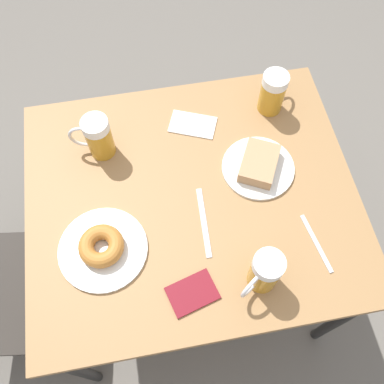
% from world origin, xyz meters
% --- Properties ---
extents(ground_plane, '(8.00, 8.00, 0.00)m').
position_xyz_m(ground_plane, '(0.00, 0.00, 0.00)').
color(ground_plane, '#666059').
extents(table, '(0.83, 0.97, 0.71)m').
position_xyz_m(table, '(0.00, 0.00, 0.65)').
color(table, '#997044').
rests_on(table, ground_plane).
extents(plate_with_cake, '(0.22, 0.22, 0.05)m').
position_xyz_m(plate_with_cake, '(0.05, -0.21, 0.73)').
color(plate_with_cake, white).
rests_on(plate_with_cake, table).
extents(plate_with_donut, '(0.25, 0.25, 0.05)m').
position_xyz_m(plate_with_donut, '(-0.12, 0.27, 0.73)').
color(plate_with_donut, white).
rests_on(plate_with_donut, table).
extents(beer_mug_left, '(0.08, 0.13, 0.15)m').
position_xyz_m(beer_mug_left, '(0.20, 0.25, 0.78)').
color(beer_mug_left, '#C68C23').
rests_on(beer_mug_left, table).
extents(beer_mug_center, '(0.09, 0.12, 0.15)m').
position_xyz_m(beer_mug_center, '(-0.28, -0.13, 0.78)').
color(beer_mug_center, '#C68C23').
rests_on(beer_mug_center, table).
extents(beer_mug_right, '(0.11, 0.11, 0.15)m').
position_xyz_m(beer_mug_right, '(0.27, -0.31, 0.78)').
color(beer_mug_right, '#C68C23').
rests_on(beer_mug_right, table).
extents(napkin_folded, '(0.14, 0.17, 0.00)m').
position_xyz_m(napkin_folded, '(0.25, -0.05, 0.71)').
color(napkin_folded, white).
rests_on(napkin_folded, table).
extents(fork, '(0.18, 0.04, 0.00)m').
position_xyz_m(fork, '(-0.21, -0.31, 0.71)').
color(fork, silver).
rests_on(fork, table).
extents(knife, '(0.21, 0.03, 0.00)m').
position_xyz_m(knife, '(-0.09, -0.02, 0.71)').
color(knife, silver).
rests_on(knife, table).
extents(passport_near_edge, '(0.12, 0.14, 0.01)m').
position_xyz_m(passport_near_edge, '(-0.29, 0.05, 0.71)').
color(passport_near_edge, maroon).
rests_on(passport_near_edge, table).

